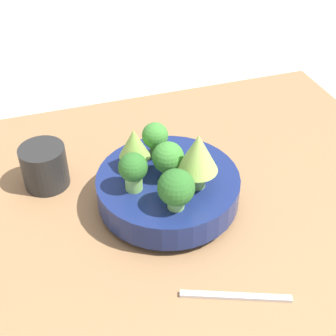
% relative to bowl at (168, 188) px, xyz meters
% --- Properties ---
extents(ground_plane, '(6.00, 6.00, 0.00)m').
position_rel_bowl_xyz_m(ground_plane, '(0.01, 0.03, -0.07)').
color(ground_plane, silver).
extents(table, '(0.99, 0.71, 0.03)m').
position_rel_bowl_xyz_m(table, '(0.01, 0.03, -0.05)').
color(table, olive).
rests_on(table, ground_plane).
extents(bowl, '(0.25, 0.25, 0.06)m').
position_rel_bowl_xyz_m(bowl, '(0.00, 0.00, 0.00)').
color(bowl, navy).
rests_on(bowl, table).
extents(romanesco_piece_near, '(0.07, 0.07, 0.10)m').
position_rel_bowl_xyz_m(romanesco_piece_near, '(0.04, -0.04, 0.09)').
color(romanesco_piece_near, '#609347').
rests_on(romanesco_piece_near, bowl).
extents(broccoli_floret_center, '(0.05, 0.05, 0.07)m').
position_rel_bowl_xyz_m(broccoli_floret_center, '(-0.00, 0.00, 0.07)').
color(broccoli_floret_center, '#609347').
rests_on(broccoli_floret_center, bowl).
extents(broccoli_floret_front, '(0.06, 0.06, 0.07)m').
position_rel_bowl_xyz_m(broccoli_floret_front, '(-0.01, -0.07, 0.07)').
color(broccoli_floret_front, '#7AB256').
rests_on(broccoli_floret_front, bowl).
extents(broccoli_floret_back, '(0.05, 0.05, 0.07)m').
position_rel_bowl_xyz_m(broccoli_floret_back, '(-0.00, 0.06, 0.07)').
color(broccoli_floret_back, '#6BA34C').
rests_on(broccoli_floret_back, bowl).
extents(romanesco_piece_far, '(0.05, 0.05, 0.08)m').
position_rel_bowl_xyz_m(romanesco_piece_far, '(-0.05, 0.04, 0.07)').
color(romanesco_piece_far, '#7AB256').
rests_on(romanesco_piece_far, bowl).
extents(broccoli_floret_left, '(0.05, 0.05, 0.07)m').
position_rel_bowl_xyz_m(broccoli_floret_left, '(-0.06, -0.01, 0.07)').
color(broccoli_floret_left, '#7AB256').
rests_on(broccoli_floret_left, bowl).
extents(cup, '(0.08, 0.08, 0.08)m').
position_rel_bowl_xyz_m(cup, '(-0.20, 0.13, 0.00)').
color(cup, black).
rests_on(cup, table).
extents(fork, '(0.16, 0.07, 0.01)m').
position_rel_bowl_xyz_m(fork, '(0.03, -0.22, -0.03)').
color(fork, silver).
rests_on(fork, table).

